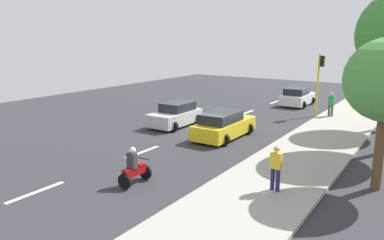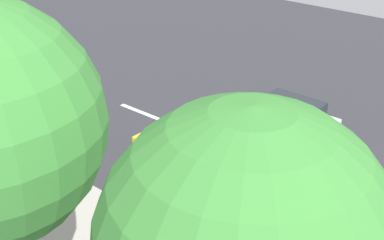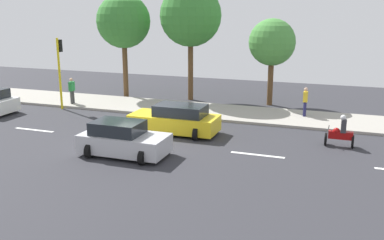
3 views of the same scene
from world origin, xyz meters
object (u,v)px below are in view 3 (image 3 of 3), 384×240
car_yellow_cab (176,120)px  motorcycle (340,133)px  car_silver (123,140)px  street_tree_south (191,16)px  pedestrian_near_signal (72,90)px  street_tree_center (272,43)px  traffic_light_corner (60,63)px  street_tree_north (124,22)px  pedestrian_by_tree (305,101)px

car_yellow_cab → motorcycle: bearing=-86.4°
car_silver → street_tree_south: size_ratio=0.49×
pedestrian_near_signal → street_tree_south: 9.33m
street_tree_center → pedestrian_near_signal: bearing=110.7°
car_silver → traffic_light_corner: 10.84m
car_silver → street_tree_north: bearing=27.5°
motorcycle → car_silver: bearing=116.9°
car_silver → traffic_light_corner: bearing=49.8°
pedestrian_near_signal → street_tree_center: 13.45m
pedestrian_near_signal → motorcycle: bearing=-101.0°
pedestrian_by_tree → traffic_light_corner: traffic_light_corner is taller
car_yellow_cab → pedestrian_by_tree: bearing=-47.6°
pedestrian_near_signal → traffic_light_corner: (-0.96, 0.08, 1.87)m
car_yellow_cab → traffic_light_corner: bearing=72.5°
traffic_light_corner → street_tree_center: (5.60, -12.34, 1.18)m
car_yellow_cab → motorcycle: motorcycle is taller
pedestrian_near_signal → street_tree_north: 6.04m
motorcycle → pedestrian_near_signal: bearing=79.0°
pedestrian_near_signal → car_yellow_cab: bearing=-113.1°
car_yellow_cab → pedestrian_near_signal: size_ratio=2.69×
pedestrian_near_signal → street_tree_north: bearing=-28.2°
traffic_light_corner → street_tree_north: (4.69, -2.08, 2.44)m
car_yellow_cab → pedestrian_by_tree: (5.43, -5.95, 0.35)m
traffic_light_corner → pedestrian_near_signal: bearing=-5.0°
pedestrian_by_tree → traffic_light_corner: bearing=99.9°
motorcycle → street_tree_south: 13.83m
car_silver → motorcycle: (4.53, -8.93, -0.07)m
car_silver → car_yellow_cab: bearing=-12.2°
car_yellow_cab → pedestrian_near_signal: 9.67m
car_yellow_cab → pedestrian_near_signal: bearing=66.9°
traffic_light_corner → street_tree_center: 13.60m
traffic_light_corner → street_tree_south: street_tree_south is taller
pedestrian_by_tree → street_tree_center: street_tree_center is taller
street_tree_center → car_silver: bearing=161.2°
motorcycle → pedestrian_near_signal: 17.27m
pedestrian_near_signal → street_tree_center: street_tree_center is taller
car_yellow_cab → car_silver: bearing=167.8°
street_tree_center → street_tree_south: (-0.17, 5.55, 1.66)m
car_silver → traffic_light_corner: size_ratio=0.85×
street_tree_north → street_tree_center: bearing=-84.9°
motorcycle → street_tree_north: bearing=64.9°
pedestrian_near_signal → street_tree_south: street_tree_south is taller
street_tree_center → street_tree_south: street_tree_south is taller
pedestrian_by_tree → street_tree_center: size_ratio=0.30×
pedestrian_near_signal → street_tree_north: size_ratio=0.23×
street_tree_south → street_tree_north: bearing=98.9°
car_silver → car_yellow_cab: (4.02, -0.87, 0.00)m
pedestrian_by_tree → street_tree_center: (3.00, 2.58, 3.05)m
pedestrian_near_signal → traffic_light_corner: 2.11m
pedestrian_near_signal → traffic_light_corner: bearing=175.0°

